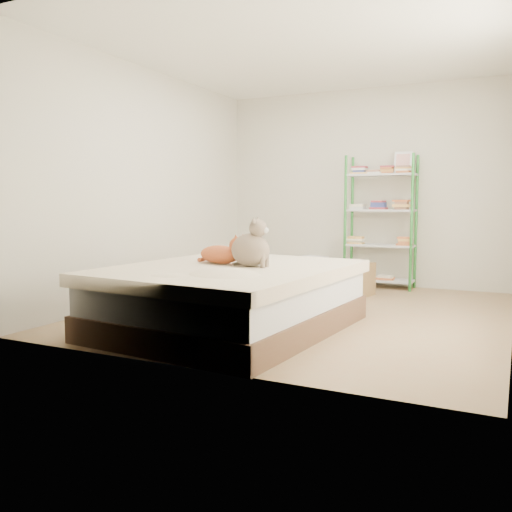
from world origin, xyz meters
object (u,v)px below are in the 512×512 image
Objects in this scene: bed at (231,298)px; grey_cat at (250,243)px; shelf_unit at (381,216)px; cardboard_box at (346,278)px; white_bin at (313,270)px; orange_cat at (220,252)px.

bed is 5.62× the size of grey_cat.
shelf_unit reaches higher than cardboard_box.
grey_cat is at bearing -80.78° from white_bin.
shelf_unit reaches higher than grey_cat.
orange_cat is at bearing -106.17° from shelf_unit.
shelf_unit is (0.80, 2.76, 0.26)m from orange_cat.
shelf_unit is 1.17m from white_bin.
orange_cat is 0.80× the size of cardboard_box.
cardboard_box is 1.60× the size of white_bin.
orange_cat is at bearing 149.92° from bed.
bed reaches higher than cardboard_box.
shelf_unit reaches higher than bed.
bed is 3.02m from shelf_unit.
cardboard_box is 0.98m from white_bin.
shelf_unit is (0.45, 2.84, 0.16)m from grey_cat.
orange_cat is at bearing -87.71° from white_bin.
grey_cat reaches higher than white_bin.
bed reaches higher than white_bin.
orange_cat is at bearing 73.16° from grey_cat.
orange_cat is 2.15m from cardboard_box.
shelf_unit is at bearing 82.41° from bed.
grey_cat is at bearing -83.76° from cardboard_box.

